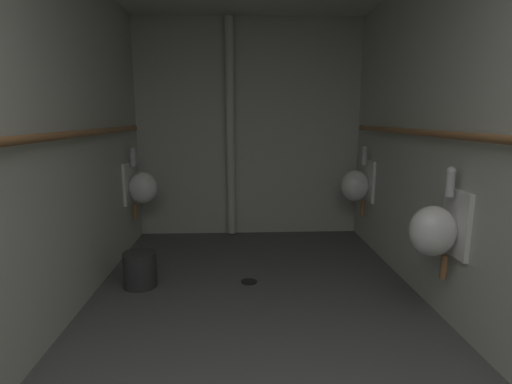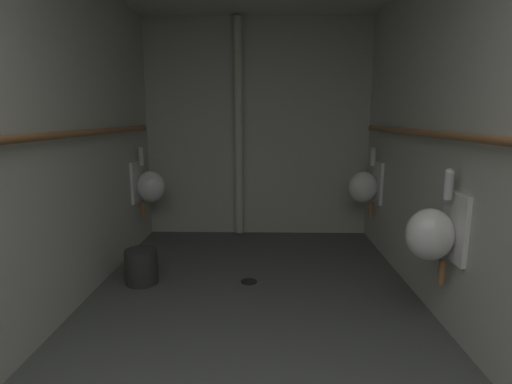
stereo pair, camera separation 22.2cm
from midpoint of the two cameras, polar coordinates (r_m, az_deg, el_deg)
The scene contains 12 objects.
floor at distance 2.83m, azimuth -1.93°, elevation -19.66°, with size 2.73×4.51×0.08m, color #4C4F4C.
wall_left at distance 2.77m, azimuth -31.09°, elevation 6.34°, with size 0.06×4.51×2.50m, color beige.
wall_right at distance 2.79m, azimuth 26.60°, elevation 6.77°, with size 0.06×4.51×2.50m, color beige.
wall_back at distance 4.67m, azimuth -2.42°, elevation 9.09°, with size 2.73×0.06×2.50m, color beige.
urinal_left_mid at distance 4.32m, azimuth -17.82°, elevation 0.71°, with size 0.32×0.30×0.76m.
urinal_right_mid at distance 2.78m, azimuth 22.66°, elevation -5.08°, with size 0.32×0.30×0.76m.
urinal_right_far at distance 4.35m, azimuth 13.08°, elevation 1.03°, with size 0.32×0.30×0.76m.
supply_pipe_left at distance 2.73m, azimuth -29.47°, elevation 7.05°, with size 0.06×3.81×0.06m.
supply_pipe_right at distance 2.77m, azimuth 24.83°, elevation 7.49°, with size 0.06×3.81×0.06m.
standpipe_back_wall at distance 4.56m, azimuth -5.16°, elevation 9.01°, with size 0.10×0.10×2.45m, color beige.
floor_drain at distance 3.46m, azimuth -2.88°, elevation -12.90°, with size 0.14×0.14×0.01m, color black.
waste_bin at distance 3.49m, azimuth -18.33°, elevation -10.69°, with size 0.27×0.27×0.29m, color #2D2D2D.
Camera 1 is at (-0.14, -0.24, 1.40)m, focal length 27.48 mm.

